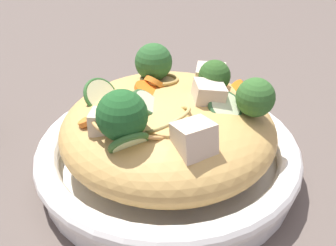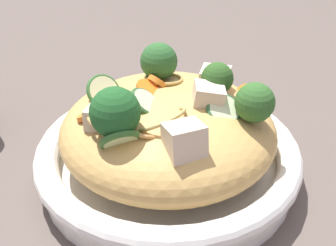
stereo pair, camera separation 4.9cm
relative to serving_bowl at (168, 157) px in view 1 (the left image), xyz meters
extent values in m
plane|color=brown|center=(0.00, 0.00, -0.02)|extent=(3.00, 3.00, 0.00)
cylinder|color=white|center=(0.00, 0.00, -0.01)|extent=(0.30, 0.30, 0.02)
torus|color=white|center=(0.00, 0.00, 0.01)|extent=(0.31, 0.31, 0.03)
ellipsoid|color=tan|center=(0.00, 0.00, 0.04)|extent=(0.25, 0.25, 0.09)
torus|color=tan|center=(0.01, -0.04, 0.08)|extent=(0.05, 0.05, 0.01)
torus|color=tan|center=(0.02, 0.05, 0.07)|extent=(0.08, 0.08, 0.02)
torus|color=tan|center=(0.04, 0.05, 0.07)|extent=(0.08, 0.08, 0.02)
torus|color=tan|center=(0.00, 0.04, 0.08)|extent=(0.07, 0.07, 0.03)
cone|color=#9FC070|center=(0.04, 0.07, 0.07)|extent=(0.03, 0.03, 0.02)
sphere|color=#1F5424|center=(0.04, 0.07, 0.10)|extent=(0.07, 0.07, 0.05)
cone|color=#A0BA73|center=(-0.05, -0.03, 0.08)|extent=(0.02, 0.02, 0.01)
sphere|color=#2D5421|center=(-0.05, -0.03, 0.10)|extent=(0.05, 0.05, 0.04)
cone|color=#A2C46F|center=(-0.09, 0.01, 0.06)|extent=(0.02, 0.02, 0.02)
sphere|color=#315F28|center=(-0.09, 0.01, 0.09)|extent=(0.06, 0.06, 0.04)
cone|color=#9BBA7C|center=(0.02, -0.05, 0.08)|extent=(0.03, 0.03, 0.02)
sphere|color=#2C5E2B|center=(0.02, -0.05, 0.10)|extent=(0.06, 0.06, 0.04)
cylinder|color=orange|center=(0.02, -0.03, 0.08)|extent=(0.03, 0.03, 0.02)
cylinder|color=orange|center=(-0.08, -0.05, 0.07)|extent=(0.02, 0.02, 0.02)
cylinder|color=orange|center=(0.02, -0.01, 0.08)|extent=(0.03, 0.03, 0.02)
cylinder|color=orange|center=(0.08, 0.04, 0.07)|extent=(0.04, 0.04, 0.02)
cylinder|color=orange|center=(-0.02, 0.08, 0.07)|extent=(0.03, 0.03, 0.02)
cylinder|color=orange|center=(0.05, 0.03, 0.08)|extent=(0.02, 0.02, 0.02)
cylinder|color=beige|center=(-0.06, 0.01, 0.08)|extent=(0.04, 0.04, 0.02)
torus|color=#315B32|center=(-0.06, 0.01, 0.08)|extent=(0.05, 0.05, 0.03)
cylinder|color=beige|center=(0.08, -0.01, 0.07)|extent=(0.04, 0.05, 0.03)
torus|color=#2D5D28|center=(0.08, -0.01, 0.07)|extent=(0.05, 0.05, 0.04)
cylinder|color=beige|center=(0.02, 0.02, 0.08)|extent=(0.03, 0.03, 0.02)
torus|color=#345C2F|center=(0.02, 0.02, 0.08)|extent=(0.03, 0.04, 0.03)
cylinder|color=beige|center=(0.03, 0.08, 0.07)|extent=(0.04, 0.04, 0.03)
torus|color=#316129|center=(0.03, 0.08, 0.07)|extent=(0.05, 0.05, 0.04)
cube|color=beige|center=(-0.05, -0.05, 0.08)|extent=(0.04, 0.03, 0.03)
cube|color=beige|center=(-0.03, 0.08, 0.08)|extent=(0.05, 0.05, 0.04)
cube|color=beige|center=(0.06, 0.05, 0.08)|extent=(0.03, 0.03, 0.02)
cube|color=beige|center=(-0.04, 0.00, 0.09)|extent=(0.04, 0.04, 0.03)
camera|label=1|loc=(-0.03, 0.41, 0.31)|focal=46.43mm
camera|label=2|loc=(-0.08, 0.41, 0.31)|focal=46.43mm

